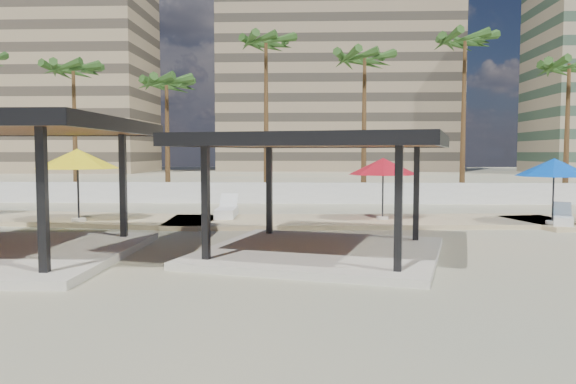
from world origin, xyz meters
The scene contains 17 objects.
ground centered at (0.00, 0.00, 0.00)m, with size 200.00×200.00×0.00m, color tan.
promenade centered at (2.00, 7.67, 0.06)m, with size 44.45×7.97×0.24m.
boundary_wall centered at (0.00, 16.00, 0.60)m, with size 56.00×0.30×1.20m, color silver.
building_west centered at (-42.00, 68.00, 15.27)m, with size 34.00×16.00×32.40m.
building_mid centered at (4.00, 78.00, 14.27)m, with size 38.00×16.00×30.40m.
pavilion_central centered at (0.11, -0.23, 2.02)m, with size 8.18×8.18×3.39m.
umbrella_b centered at (-9.41, 5.80, 2.65)m, with size 3.95×3.95×2.88m.
umbrella_c centered at (2.73, 7.00, 2.34)m, with size 3.12×3.12×2.51m.
umbrella_d centered at (9.06, 5.80, 2.34)m, with size 3.64×3.64×2.51m.
lounger_a centered at (-3.79, 7.71, 0.40)m, with size 0.87×2.42×0.91m.
lounger_b centered at (9.47, 5.84, 0.36)m, with size 1.35×2.12×0.77m.
palm_b centered at (-15.00, 18.70, 7.78)m, with size 3.00×3.00×8.92m.
palm_c centered at (-9.00, 18.10, 6.88)m, with size 3.00×3.00×7.96m.
palm_d centered at (-3.00, 18.90, 9.30)m, with size 3.00×3.00×10.55m.
palm_e centered at (3.00, 18.40, 8.25)m, with size 3.00×3.00×9.42m.
palm_f centered at (9.00, 18.60, 9.24)m, with size 3.00×3.00×10.48m.
palm_g centered at (15.00, 18.20, 7.67)m, with size 3.00×3.00×8.80m.
Camera 1 is at (-0.17, -15.96, 2.90)m, focal length 35.00 mm.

